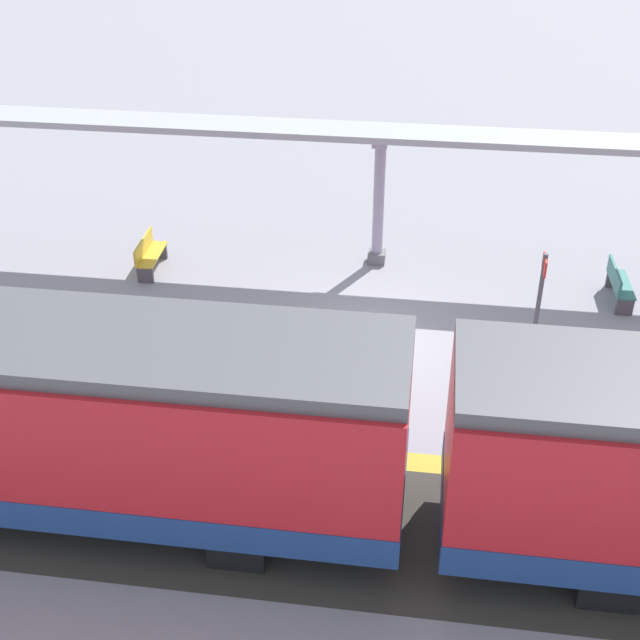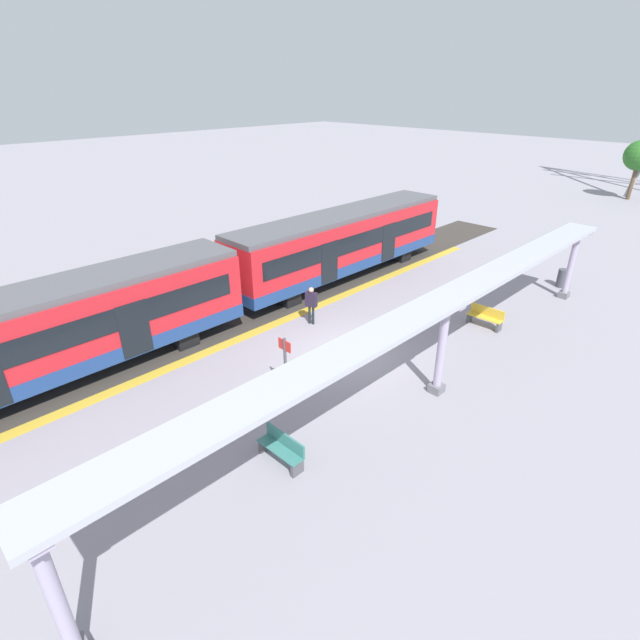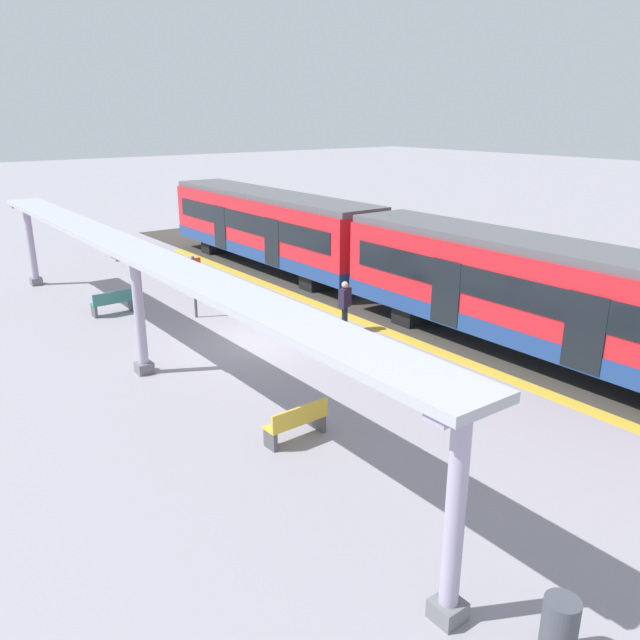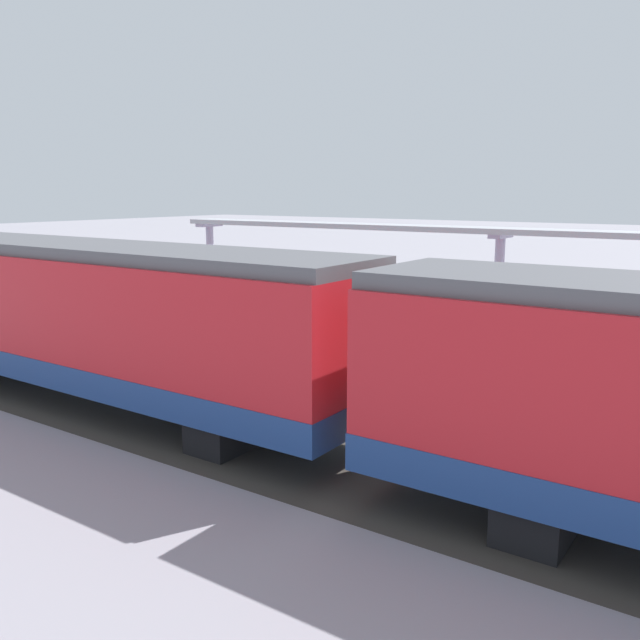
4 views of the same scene
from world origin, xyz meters
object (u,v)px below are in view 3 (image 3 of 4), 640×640
platform_info_sign (194,281)px  passenger_waiting_near_edge (345,300)px  train_far_carriage (537,298)px  bench_mid_platform (297,422)px  trash_bin (559,630)px  train_near_carriage (269,228)px  canopy_pillar_nearest (31,244)px  bench_near_end (113,302)px  canopy_pillar_third (455,516)px  canopy_pillar_second (139,314)px

platform_info_sign → passenger_waiting_near_edge: bearing=127.0°
train_far_carriage → bench_mid_platform: 8.52m
train_far_carriage → trash_bin: bearing=37.3°
train_near_carriage → bench_mid_platform: size_ratio=9.15×
canopy_pillar_nearest → bench_mid_platform: 17.64m
bench_near_end → bench_mid_platform: bearing=90.2°
bench_mid_platform → train_far_carriage: bearing=179.8°
canopy_pillar_nearest → trash_bin: bearing=91.5°
train_near_carriage → train_far_carriage: 14.45m
passenger_waiting_near_edge → canopy_pillar_third: bearing=57.9°
train_near_carriage → bench_mid_platform: 16.75m
canopy_pillar_second → canopy_pillar_third: size_ratio=1.00×
bench_near_end → platform_info_sign: (-2.22, 2.10, 0.89)m
bench_mid_platform → platform_info_sign: 9.74m
bench_mid_platform → trash_bin: trash_bin is taller
canopy_pillar_second → platform_info_sign: size_ratio=1.54×
bench_near_end → canopy_pillar_third: bearing=86.0°
canopy_pillar_nearest → platform_info_sign: 8.80m
canopy_pillar_third → platform_info_sign: size_ratio=1.54×
canopy_pillar_second → bench_mid_platform: size_ratio=2.24×
passenger_waiting_near_edge → platform_info_sign: bearing=-53.0°
trash_bin → canopy_pillar_nearest: bearing=-88.5°
platform_info_sign → passenger_waiting_near_edge: platform_info_sign is taller
canopy_pillar_nearest → train_far_carriage: bearing=118.8°
canopy_pillar_second → canopy_pillar_third: 11.26m
platform_info_sign → train_near_carriage: bearing=-141.4°
bench_mid_platform → trash_bin: 6.92m
canopy_pillar_third → bench_near_end: size_ratio=2.25×
canopy_pillar_nearest → canopy_pillar_second: size_ratio=1.00×
bench_near_end → passenger_waiting_near_edge: passenger_waiting_near_edge is taller
canopy_pillar_second → train_far_carriage: bearing=149.3°
bench_mid_platform → passenger_waiting_near_edge: bearing=-136.8°
trash_bin → platform_info_sign: (-2.78, -16.34, 0.86)m
bench_near_end → canopy_pillar_nearest: bearing=-78.7°
bench_near_end → bench_mid_platform: same height
platform_info_sign → train_far_carriage: bearing=123.3°
canopy_pillar_second → trash_bin: 12.67m
train_near_carriage → canopy_pillar_nearest: train_near_carriage is taller
bench_near_end → passenger_waiting_near_edge: bearing=130.4°
bench_mid_platform → canopy_pillar_third: bearing=77.4°
bench_near_end → trash_bin: bearing=88.3°
canopy_pillar_nearest → passenger_waiting_near_edge: 14.13m
bench_near_end → bench_mid_platform: size_ratio=0.99×
bench_near_end → train_far_carriage: bearing=126.1°
bench_mid_platform → platform_info_sign: bearing=-103.0°
bench_near_end → trash_bin: 18.45m
train_near_carriage → passenger_waiting_near_edge: train_near_carriage is taller
canopy_pillar_second → passenger_waiting_near_edge: size_ratio=1.99×
bench_near_end → train_near_carriage: bearing=-161.2°
train_near_carriage → canopy_pillar_third: bearing=64.2°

